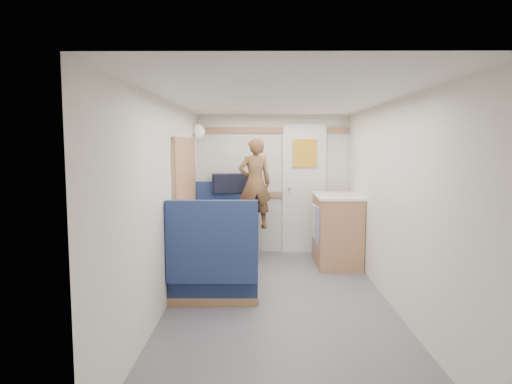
{
  "coord_description": "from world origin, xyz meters",
  "views": [
    {
      "loc": [
        -0.19,
        -4.37,
        1.58
      ],
      "look_at": [
        -0.24,
        0.9,
        1.03
      ],
      "focal_mm": 32.0,
      "sensor_mm": 36.0,
      "label": 1
    }
  ],
  "objects_px": {
    "dinette_table": "(222,229)",
    "beer_glass": "(240,213)",
    "orange_fruit": "(228,214)",
    "bread_loaf": "(234,208)",
    "wine_glass": "(216,206)",
    "pepper_grinder": "(225,213)",
    "bench_near": "(215,271)",
    "galley_counter": "(336,229)",
    "bench_far": "(227,237)",
    "tumbler_right": "(222,211)",
    "dome_light": "(197,132)",
    "duffel_bag": "(232,183)",
    "tumbler_left": "(210,217)",
    "tray": "(235,218)",
    "person": "(255,183)",
    "tumbler_mid": "(212,209)",
    "cheese_block": "(216,217)"
  },
  "relations": [
    {
      "from": "wine_glass",
      "to": "tumbler_mid",
      "type": "distance_m",
      "value": 0.25
    },
    {
      "from": "orange_fruit",
      "to": "tumbler_left",
      "type": "xyz_separation_m",
      "value": [
        -0.18,
        -0.24,
        -0.0
      ]
    },
    {
      "from": "dome_light",
      "to": "orange_fruit",
      "type": "xyz_separation_m",
      "value": [
        0.48,
        -0.98,
        -0.97
      ]
    },
    {
      "from": "tumbler_left",
      "to": "bench_near",
      "type": "bearing_deg",
      "value": -79.02
    },
    {
      "from": "bench_far",
      "to": "bench_near",
      "type": "distance_m",
      "value": 1.73
    },
    {
      "from": "galley_counter",
      "to": "wine_glass",
      "type": "bearing_deg",
      "value": -162.19
    },
    {
      "from": "dinette_table",
      "to": "tumbler_left",
      "type": "relative_size",
      "value": 9.09
    },
    {
      "from": "tray",
      "to": "wine_glass",
      "type": "xyz_separation_m",
      "value": [
        -0.24,
        0.24,
        0.11
      ]
    },
    {
      "from": "duffel_bag",
      "to": "tumbler_mid",
      "type": "bearing_deg",
      "value": -115.69
    },
    {
      "from": "bench_near",
      "to": "tumbler_mid",
      "type": "distance_m",
      "value": 1.26
    },
    {
      "from": "dinette_table",
      "to": "cheese_block",
      "type": "xyz_separation_m",
      "value": [
        -0.03,
        -0.27,
        0.19
      ]
    },
    {
      "from": "tumbler_right",
      "to": "bread_loaf",
      "type": "bearing_deg",
      "value": 59.4
    },
    {
      "from": "cheese_block",
      "to": "tumbler_right",
      "type": "bearing_deg",
      "value": 85.05
    },
    {
      "from": "wine_glass",
      "to": "tumbler_left",
      "type": "xyz_separation_m",
      "value": [
        -0.03,
        -0.42,
        -0.07
      ]
    },
    {
      "from": "orange_fruit",
      "to": "tumbler_left",
      "type": "relative_size",
      "value": 0.74
    },
    {
      "from": "orange_fruit",
      "to": "beer_glass",
      "type": "xyz_separation_m",
      "value": [
        0.14,
        0.12,
        -0.01
      ]
    },
    {
      "from": "dome_light",
      "to": "wine_glass",
      "type": "relative_size",
      "value": 1.19
    },
    {
      "from": "dome_light",
      "to": "tumbler_mid",
      "type": "xyz_separation_m",
      "value": [
        0.25,
        -0.56,
        -0.97
      ]
    },
    {
      "from": "tray",
      "to": "orange_fruit",
      "type": "xyz_separation_m",
      "value": [
        -0.08,
        0.05,
        0.05
      ]
    },
    {
      "from": "bench_near",
      "to": "galley_counter",
      "type": "xyz_separation_m",
      "value": [
        1.47,
        1.41,
        0.17
      ]
    },
    {
      "from": "beer_glass",
      "to": "bread_loaf",
      "type": "xyz_separation_m",
      "value": [
        -0.1,
        0.34,
        0.01
      ]
    },
    {
      "from": "tumbler_left",
      "to": "pepper_grinder",
      "type": "xyz_separation_m",
      "value": [
        0.14,
        0.38,
        -0.01
      ]
    },
    {
      "from": "bench_near",
      "to": "orange_fruit",
      "type": "xyz_separation_m",
      "value": [
        0.09,
        0.73,
        0.48
      ]
    },
    {
      "from": "galley_counter",
      "to": "cheese_block",
      "type": "bearing_deg",
      "value": -151.39
    },
    {
      "from": "person",
      "to": "tray",
      "type": "distance_m",
      "value": 0.97
    },
    {
      "from": "dome_light",
      "to": "galley_counter",
      "type": "relative_size",
      "value": 0.22
    },
    {
      "from": "wine_glass",
      "to": "pepper_grinder",
      "type": "height_order",
      "value": "wine_glass"
    },
    {
      "from": "tray",
      "to": "wine_glass",
      "type": "distance_m",
      "value": 0.36
    },
    {
      "from": "orange_fruit",
      "to": "cheese_block",
      "type": "relative_size",
      "value": 0.67
    },
    {
      "from": "wine_glass",
      "to": "bench_far",
      "type": "bearing_deg",
      "value": 84.97
    },
    {
      "from": "dinette_table",
      "to": "orange_fruit",
      "type": "xyz_separation_m",
      "value": [
        0.09,
        -0.13,
        0.21
      ]
    },
    {
      "from": "orange_fruit",
      "to": "duffel_bag",
      "type": "bearing_deg",
      "value": 91.37
    },
    {
      "from": "dome_light",
      "to": "tumbler_right",
      "type": "bearing_deg",
      "value": -62.46
    },
    {
      "from": "person",
      "to": "beer_glass",
      "type": "xyz_separation_m",
      "value": [
        -0.17,
        -0.71,
        -0.29
      ]
    },
    {
      "from": "dinette_table",
      "to": "beer_glass",
      "type": "relative_size",
      "value": 9.6
    },
    {
      "from": "duffel_bag",
      "to": "bench_near",
      "type": "bearing_deg",
      "value": -104.01
    },
    {
      "from": "duffel_bag",
      "to": "dome_light",
      "type": "bearing_deg",
      "value": -161.26
    },
    {
      "from": "tumbler_right",
      "to": "tray",
      "type": "bearing_deg",
      "value": -59.62
    },
    {
      "from": "orange_fruit",
      "to": "tray",
      "type": "bearing_deg",
      "value": -33.34
    },
    {
      "from": "bench_near",
      "to": "tray",
      "type": "xyz_separation_m",
      "value": [
        0.17,
        0.68,
        0.43
      ]
    },
    {
      "from": "person",
      "to": "wine_glass",
      "type": "bearing_deg",
      "value": 41.02
    },
    {
      "from": "bench_far",
      "to": "tumbler_right",
      "type": "relative_size",
      "value": 9.56
    },
    {
      "from": "orange_fruit",
      "to": "bread_loaf",
      "type": "bearing_deg",
      "value": 84.75
    },
    {
      "from": "tray",
      "to": "tumbler_left",
      "type": "relative_size",
      "value": 3.48
    },
    {
      "from": "person",
      "to": "pepper_grinder",
      "type": "distance_m",
      "value": 0.83
    },
    {
      "from": "tray",
      "to": "tumbler_mid",
      "type": "xyz_separation_m",
      "value": [
        -0.31,
        0.47,
        0.05
      ]
    },
    {
      "from": "bench_near",
      "to": "beer_glass",
      "type": "height_order",
      "value": "bench_near"
    },
    {
      "from": "bench_near",
      "to": "duffel_bag",
      "type": "height_order",
      "value": "duffel_bag"
    },
    {
      "from": "bench_near",
      "to": "tumbler_mid",
      "type": "xyz_separation_m",
      "value": [
        -0.14,
        1.15,
        0.48
      ]
    },
    {
      "from": "galley_counter",
      "to": "tray",
      "type": "relative_size",
      "value": 2.61
    }
  ]
}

